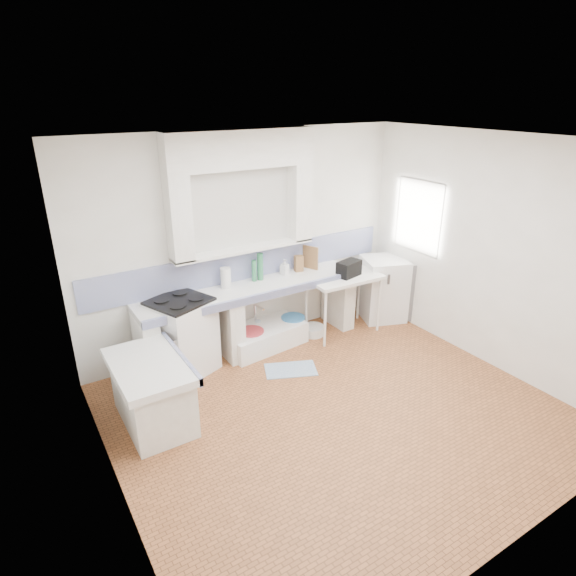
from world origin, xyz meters
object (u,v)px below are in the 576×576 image
sink (263,337)px  side_table (343,304)px  stove (182,337)px  fridge (383,288)px

sink → side_table: side_table is taller
stove → sink: 1.17m
stove → sink: (1.13, 0.02, -0.33)m
side_table → fridge: (0.81, 0.06, 0.04)m
sink → side_table: 1.22m
stove → fridge: (3.09, -0.15, 0.01)m
stove → fridge: fridge is taller
sink → fridge: bearing=-10.9°
stove → side_table: (2.28, -0.21, -0.04)m
fridge → stove: bearing=-162.1°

